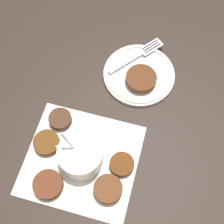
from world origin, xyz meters
TOP-DOWN VIEW (x-y plane):
  - ground_plane at (0.00, 0.00)m, footprint 4.00×4.00m
  - napkin at (-0.02, -0.02)m, footprint 0.27×0.25m
  - sauce_bowl at (-0.02, -0.02)m, footprint 0.11×0.10m
  - fritter_0 at (0.03, 0.06)m, footprint 0.07×0.07m
  - fritter_1 at (-0.11, -0.03)m, footprint 0.06×0.06m
  - fritter_2 at (0.07, -0.10)m, footprint 0.06×0.06m
  - fritter_3 at (-0.10, 0.03)m, footprint 0.07×0.07m
  - fritter_4 at (0.07, -0.03)m, footprint 0.06×0.06m
  - serving_plate at (-0.09, -0.29)m, footprint 0.19×0.19m
  - fritter_on_plate at (-0.10, -0.26)m, footprint 0.08×0.08m
  - fork at (-0.08, -0.35)m, footprint 0.13×0.15m

SIDE VIEW (x-z plane):
  - ground_plane at x=0.00m, z-range 0.00..0.00m
  - napkin at x=-0.02m, z-range 0.00..0.00m
  - serving_plate at x=-0.09m, z-range 0.00..0.02m
  - fritter_4 at x=0.07m, z-range 0.00..0.02m
  - fritter_1 at x=-0.11m, z-range 0.00..0.02m
  - fritter_2 at x=0.07m, z-range 0.00..0.02m
  - fritter_0 at x=0.03m, z-range 0.00..0.02m
  - fritter_3 at x=-0.10m, z-range 0.00..0.03m
  - fork at x=-0.08m, z-range 0.02..0.02m
  - fritter_on_plate at x=-0.10m, z-range 0.02..0.03m
  - sauce_bowl at x=-0.02m, z-range -0.03..0.09m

